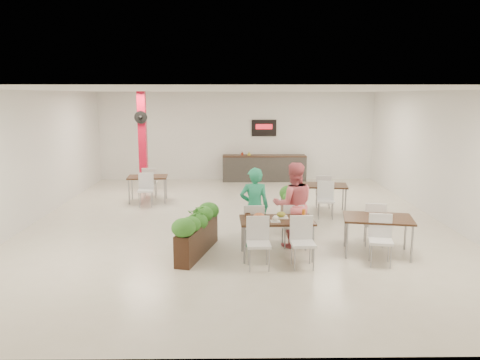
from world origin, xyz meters
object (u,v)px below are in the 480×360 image
Objects in this scene: diner_woman at (293,205)px; side_table_c at (378,223)px; side_table_b at (325,189)px; planter_left at (197,229)px; red_column at (143,141)px; planter_right at (291,207)px; service_counter at (264,167)px; main_table at (276,225)px; diner_man at (254,207)px; side_table_a at (148,180)px.

diner_woman is 1.69m from side_table_c.
planter_left is at bearing -126.25° from side_table_b.
red_column is at bearing 159.72° from side_table_b.
service_counter is at bearing 92.22° from planter_right.
red_column is 4.56m from service_counter.
side_table_c is at bearing -75.74° from side_table_b.
main_table is 1.00× the size of side_table_b.
diner_woman is (0.80, 0.00, 0.05)m from diner_man.
planter_right is at bearing -119.53° from side_table_b.
red_column is 1.74× the size of planter_left.
diner_man is 1.00× the size of side_table_b.
planter_left is 4.52m from side_table_b.
service_counter reaches higher than side_table_c.
red_column is at bearing 120.69° from main_table.
red_column is 6.08m from side_table_b.
service_counter is at bearing 113.04° from side_table_c.
diner_woman is (0.12, -7.46, 0.39)m from service_counter.
side_table_a is 0.99× the size of side_table_b.
red_column is 1.94× the size of diner_man.
service_counter is at bearing 113.11° from side_table_b.
red_column is 1.79m from side_table_a.
diner_woman is 1.06× the size of side_table_b.
red_column is 1.92× the size of side_table_c.
planter_right is at bearing 41.99° from planter_left.
diner_man is 1.69m from planter_right.
planter_right is (0.11, 1.39, -0.38)m from diner_woman.
main_table is at bearing -59.31° from red_column.
diner_man reaches higher than main_table.
planter_right reaches higher than main_table.
diner_man is 3.45m from side_table_b.
planter_left is (2.18, -6.05, -1.14)m from red_column.
side_table_a is at bearing 124.60° from main_table.
main_table and side_table_a have the same top height.
side_table_c is (1.99, 0.13, -0.00)m from main_table.
side_table_a is (-1.80, 4.63, 0.12)m from planter_left.
side_table_a is at bearing 144.15° from planter_right.
diner_man is at bearing -123.35° from planter_right.
service_counter is 1.81× the size of side_table_b.
red_column reaches higher than diner_woman.
diner_man is (-0.68, -7.46, 0.33)m from service_counter.
diner_man is (3.32, -5.60, -0.82)m from red_column.
service_counter is at bearing 77.08° from planter_left.
diner_man is at bearing 120.79° from main_table.
red_column reaches higher than side_table_b.
planter_left is (-1.82, -7.92, 0.01)m from service_counter.
side_table_c is (1.70, -7.99, 0.14)m from service_counter.
main_table is 0.79m from diner_man.
service_counter is 1.82× the size of side_table_a.
planter_right reaches higher than side_table_c.
side_table_b is at bearing 53.04° from planter_right.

